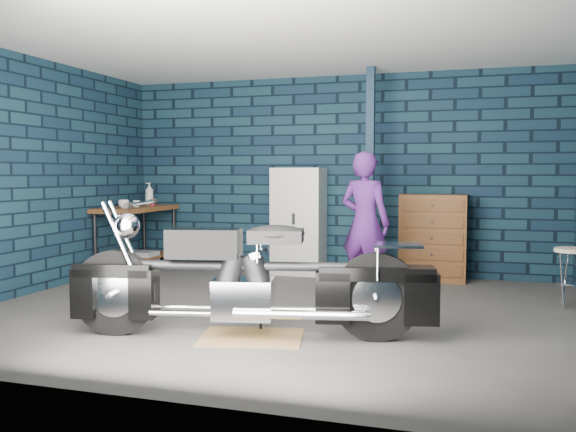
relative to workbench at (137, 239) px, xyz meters
name	(u,v)px	position (x,y,z in m)	size (l,w,h in m)	color
ground	(281,311)	(2.68, -1.75, -0.46)	(6.00, 6.00, 0.00)	#4A4845
room_walls	(297,123)	(2.68, -1.20, 1.45)	(6.02, 5.01, 2.71)	#0E1F30
support_post	(370,175)	(3.23, 0.20, 0.90)	(0.10, 0.10, 2.70)	#112336
workbench	(137,239)	(0.00, 0.00, 0.00)	(0.60, 1.40, 0.91)	brown
drip_mat	(252,337)	(2.74, -2.76, -0.45)	(0.84, 0.63, 0.01)	brown
motorcycle	(251,270)	(2.74, -2.76, 0.12)	(2.59, 0.70, 1.14)	black
person	(365,223)	(3.31, -0.61, 0.35)	(0.59, 0.39, 1.62)	#491C6A
storage_bin	(140,261)	(0.02, 0.04, -0.31)	(0.45, 0.32, 0.28)	gray
locker	(299,221)	(2.21, 0.48, 0.27)	(0.68, 0.48, 1.45)	beige
tool_chest	(433,238)	(4.00, 0.48, 0.10)	(0.83, 0.46, 1.10)	brown
shop_stool	(570,277)	(5.46, -0.67, -0.15)	(0.33, 0.33, 0.61)	beige
cup_a	(124,204)	(0.01, -0.34, 0.51)	(0.14, 0.14, 0.11)	beige
cup_b	(136,204)	(0.05, -0.08, 0.50)	(0.10, 0.10, 0.09)	beige
mug_red	(153,202)	(0.10, 0.27, 0.50)	(0.07, 0.07, 0.10)	maroon
bottle	(149,194)	(-0.07, 0.48, 0.62)	(0.13, 0.13, 0.33)	gray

